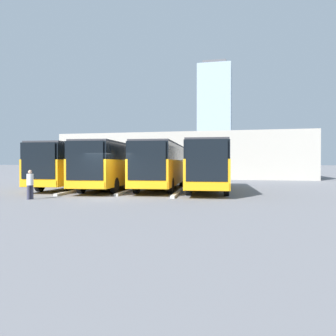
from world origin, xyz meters
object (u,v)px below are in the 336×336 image
at_px(bus_0, 209,164).
at_px(bus_2, 114,164).
at_px(bus_1, 162,164).
at_px(bus_3, 76,164).
at_px(pedestrian, 30,184).

relative_size(bus_0, bus_2, 1.00).
distance_m(bus_1, bus_3, 6.88).
height_order(bus_2, pedestrian, bus_2).
xyz_separation_m(bus_0, bus_1, (3.44, -0.47, 0.00)).
distance_m(bus_1, bus_2, 3.52).
distance_m(bus_0, pedestrian, 11.51).
bearing_deg(bus_3, pedestrian, 96.87).
distance_m(bus_0, bus_2, 6.88).
relative_size(bus_1, bus_3, 1.00).
relative_size(bus_1, bus_2, 1.00).
bearing_deg(bus_3, bus_1, 175.77).
height_order(bus_0, bus_3, same).
bearing_deg(pedestrian, bus_1, 165.30).
bearing_deg(bus_2, bus_1, -172.52).
height_order(bus_1, bus_3, same).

